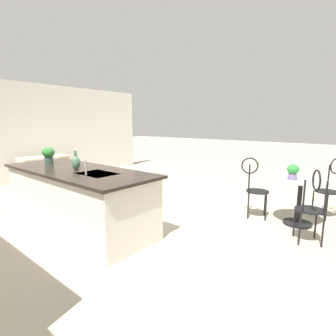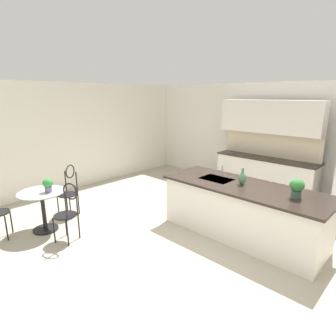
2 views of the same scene
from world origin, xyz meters
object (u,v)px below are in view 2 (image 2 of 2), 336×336
at_px(chair_by_island, 68,209).
at_px(potted_plant_counter_far, 297,187).
at_px(potted_plant_on_table, 48,184).
at_px(chair_near_window, 69,188).
at_px(vase_on_counter, 242,178).
at_px(bistro_table, 43,207).

height_order(chair_by_island, potted_plant_counter_far, potted_plant_counter_far).
distance_m(chair_by_island, potted_plant_on_table, 0.66).
bearing_deg(potted_plant_on_table, potted_plant_counter_far, 33.25).
xyz_separation_m(chair_near_window, potted_plant_counter_far, (3.80, 1.66, 0.51)).
height_order(chair_near_window, vase_on_counter, vase_on_counter).
xyz_separation_m(potted_plant_on_table, vase_on_counter, (2.50, 2.25, 0.15)).
bearing_deg(potted_plant_on_table, vase_on_counter, 41.95).
xyz_separation_m(bistro_table, potted_plant_on_table, (0.11, 0.09, 0.43)).
bearing_deg(potted_plant_on_table, chair_by_island, 3.62).
distance_m(potted_plant_counter_far, vase_on_counter, 0.90).
relative_size(bistro_table, potted_plant_counter_far, 2.74).
bearing_deg(potted_plant_counter_far, potted_plant_on_table, -146.75).
relative_size(potted_plant_on_table, potted_plant_counter_far, 0.84).
xyz_separation_m(chair_by_island, vase_on_counter, (1.91, 2.21, 0.46)).
distance_m(chair_by_island, potted_plant_counter_far, 3.60).
distance_m(chair_near_window, chair_by_island, 1.12).
relative_size(chair_by_island, vase_on_counter, 3.62).
relative_size(chair_near_window, potted_plant_counter_far, 3.57).
distance_m(bistro_table, potted_plant_counter_far, 4.25).
relative_size(chair_by_island, potted_plant_counter_far, 3.57).
xyz_separation_m(chair_near_window, chair_by_island, (0.99, -0.53, 0.00)).
xyz_separation_m(potted_plant_counter_far, vase_on_counter, (-0.90, 0.02, -0.06)).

